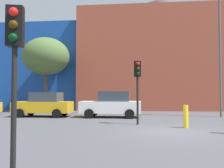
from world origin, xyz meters
name	(u,v)px	position (x,y,z in m)	size (l,w,h in m)	color
ground_plane	(168,131)	(0.00, 0.00, 0.00)	(200.00, 200.00, 0.00)	#47474C
building_backdrop	(160,66)	(1.52, 19.61, 5.16)	(37.15, 13.25, 12.83)	#9E4733
parked_car_1	(44,104)	(-8.32, 6.32, 0.91)	(4.22, 2.07, 1.83)	gold
parked_car_2	(112,104)	(-3.23, 6.32, 0.94)	(4.36, 2.14, 1.89)	white
traffic_light_near_left	(14,49)	(-4.08, -6.38, 2.69)	(0.40, 0.39, 3.66)	black
traffic_light_island	(138,77)	(-1.35, 2.34, 2.63)	(0.41, 0.40, 3.56)	black
bare_tree_0	(46,57)	(-10.19, 11.49, 5.33)	(4.54, 4.54, 7.16)	brown
bollard_yellow_0	(186,116)	(1.06, 1.26, 0.57)	(0.24, 0.24, 1.14)	yellow
street_lamp	(220,48)	(4.79, 7.42, 5.15)	(0.80, 0.24, 9.22)	#59595E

